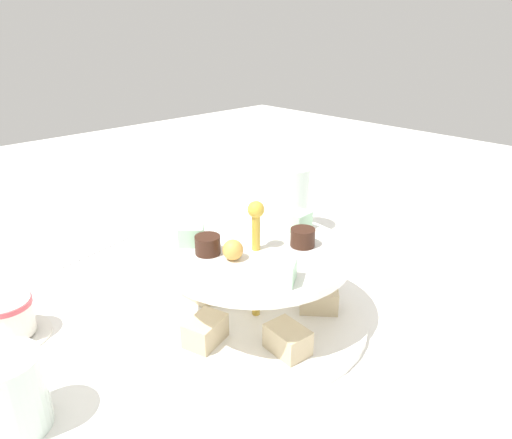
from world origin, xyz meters
TOP-DOWN VIEW (x-y plane):
  - ground_plane at (0.00, 0.00)m, footprint 2.40×2.40m
  - tiered_serving_stand at (0.00, 0.00)m, footprint 0.28×0.28m
  - water_glass_tall_right at (0.16, -0.24)m, footprint 0.07×0.07m
  - water_glass_short_left at (0.03, 0.28)m, footprint 0.06×0.06m
  - teacup_with_saucer at (0.18, 0.24)m, footprint 0.09×0.09m
  - butter_knife_right at (0.33, 0.04)m, footprint 0.05×0.17m

SIDE VIEW (x-z plane):
  - ground_plane at x=0.00m, z-range 0.00..0.00m
  - butter_knife_right at x=0.33m, z-range 0.00..0.00m
  - teacup_with_saucer at x=0.18m, z-range 0.00..0.05m
  - water_glass_short_left at x=0.03m, z-range 0.00..0.08m
  - tiered_serving_stand at x=0.00m, z-range -0.04..0.13m
  - water_glass_tall_right at x=0.16m, z-range 0.00..0.12m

